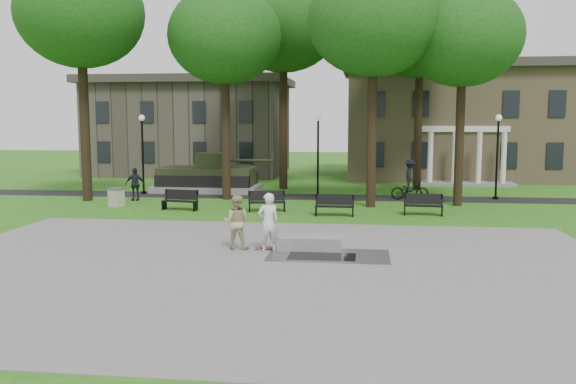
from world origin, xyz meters
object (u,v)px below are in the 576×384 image
object	(u,v)px
concrete_block	(310,243)
trash_bin	(116,197)
cyclist	(410,183)
skateboarder	(268,222)
park_bench_0	(180,199)
friend_watching	(236,222)

from	to	relation	value
concrete_block	trash_bin	bearing A→B (deg)	139.72
concrete_block	cyclist	distance (m)	14.42
concrete_block	skateboarder	xyz separation A→B (m)	(-1.36, -0.53, 0.78)
skateboarder	park_bench_0	xyz separation A→B (m)	(-5.81, 8.92, -0.50)
skateboarder	concrete_block	bearing A→B (deg)	177.60
friend_watching	trash_bin	size ratio (longest dim) A/B	1.95
concrete_block	cyclist	xyz separation A→B (m)	(4.41, 13.71, 0.68)
skateboarder	cyclist	distance (m)	15.37
friend_watching	park_bench_0	distance (m)	9.84
cyclist	trash_bin	xyz separation A→B (m)	(-15.20, -4.57, -0.44)
cyclist	park_bench_0	xyz separation A→B (m)	(-11.58, -5.33, -0.40)
skateboarder	friend_watching	xyz separation A→B (m)	(-1.16, 0.27, -0.06)
friend_watching	cyclist	xyz separation A→B (m)	(6.92, 13.98, -0.04)
skateboarder	trash_bin	xyz separation A→B (m)	(-9.43, 9.68, -0.53)
park_bench_0	trash_bin	bearing A→B (deg)	177.66
park_bench_0	trash_bin	size ratio (longest dim) A/B	1.93
concrete_block	friend_watching	size ratio (longest dim) A/B	1.17
concrete_block	trash_bin	xyz separation A→B (m)	(-10.79, 9.15, 0.24)
skateboarder	friend_watching	world-z (taller)	skateboarder
concrete_block	park_bench_0	size ratio (longest dim) A/B	1.19
cyclist	skateboarder	bearing A→B (deg)	152.68
cyclist	trash_bin	world-z (taller)	cyclist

